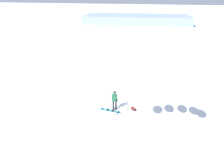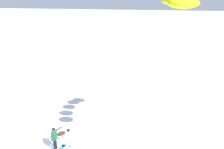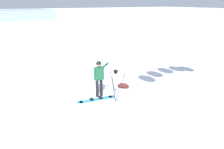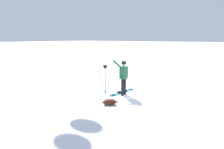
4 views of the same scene
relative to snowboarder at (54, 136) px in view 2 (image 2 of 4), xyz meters
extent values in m
cylinder|color=black|center=(0.11, 0.01, -0.64)|extent=(0.14, 0.14, 0.84)
cylinder|color=black|center=(-0.11, 0.00, -0.64)|extent=(0.14, 0.14, 0.84)
cube|color=#1E5938|center=(0.00, 0.01, 0.08)|extent=(0.41, 0.28, 0.60)
sphere|color=tan|center=(0.00, 0.01, 0.52)|extent=(0.23, 0.23, 0.23)
sphere|color=black|center=(0.00, 0.01, 0.55)|extent=(0.24, 0.24, 0.24)
cylinder|color=#1E5938|center=(0.19, -0.24, 0.49)|extent=(0.12, 0.54, 0.42)
cylinder|color=#1E5938|center=(-0.20, 0.02, 0.08)|extent=(0.09, 0.09, 0.60)
cylinder|color=teal|center=(0.46, -0.37, -1.05)|extent=(0.29, 0.29, 0.02)
ellipsoid|color=yellow|center=(-1.23, -7.09, 8.46)|extent=(0.86, 1.30, 0.44)
ellipsoid|color=yellow|center=(2.26, -6.92, 8.46)|extent=(0.86, 1.30, 0.44)
ellipsoid|color=#4C1E19|center=(1.55, 0.29, -0.95)|extent=(0.65, 0.67, 0.23)
cube|color=brown|center=(1.55, 0.29, -0.87)|extent=(0.39, 0.40, 0.08)
cylinder|color=#262628|center=(0.36, -0.66, -0.40)|extent=(0.06, 0.42, 1.33)
cylinder|color=#262628|center=(0.21, -0.98, -0.40)|extent=(0.35, 0.27, 1.33)
cylinder|color=#262628|center=(0.55, -0.96, -0.40)|extent=(0.38, 0.22, 1.33)
cube|color=black|center=(0.37, -0.86, 0.29)|extent=(0.10, 0.10, 0.06)
cube|color=black|center=(0.37, -0.86, 0.37)|extent=(0.12, 0.16, 0.10)
camera|label=1|loc=(3.13, -14.67, 8.25)|focal=32.93mm
camera|label=2|loc=(-10.35, -6.07, 8.75)|focal=33.17mm
camera|label=3|loc=(-4.36, -8.47, 3.21)|focal=34.89mm
camera|label=4|loc=(7.60, 4.79, 1.74)|focal=29.67mm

